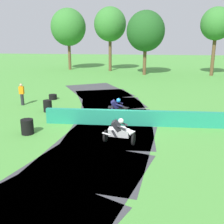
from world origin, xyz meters
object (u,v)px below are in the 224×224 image
motorcycle_chase_black (117,109)px  track_marshal (22,94)px  motorcycle_lead_white (120,132)px  tire_stack_mid_b (48,106)px  tire_stack_mid_a (27,127)px  tire_stack_far (53,97)px

motorcycle_chase_black → track_marshal: bearing=160.9°
track_marshal → motorcycle_lead_white: bearing=-39.7°
tire_stack_mid_b → track_marshal: (-2.51, 1.51, 0.42)m
tire_stack_mid_a → tire_stack_mid_b: size_ratio=1.00×
motorcycle_chase_black → track_marshal: 7.86m
tire_stack_mid_a → tire_stack_far: (-1.33, 7.92, -0.20)m
motorcycle_chase_black → tire_stack_mid_b: size_ratio=2.10×
tire_stack_mid_b → tire_stack_far: size_ratio=1.23×
tire_stack_far → track_marshal: track_marshal is taller
motorcycle_lead_white → tire_stack_mid_b: motorcycle_lead_white is taller
motorcycle_chase_black → tire_stack_mid_a: size_ratio=2.10×
motorcycle_lead_white → tire_stack_mid_a: size_ratio=2.13×
motorcycle_chase_black → tire_stack_mid_b: bearing=167.8°
motorcycle_chase_black → tire_stack_far: size_ratio=2.60×
tire_stack_mid_a → track_marshal: bearing=117.0°
motorcycle_chase_black → tire_stack_far: 7.46m
track_marshal → motorcycle_chase_black: bearing=-19.1°
motorcycle_chase_black → tire_stack_far: (-5.79, 4.68, -0.45)m
tire_stack_mid_a → track_marshal: 6.54m
motorcycle_lead_white → tire_stack_mid_b: (-5.47, 5.11, -0.25)m
motorcycle_chase_black → tire_stack_far: motorcycle_chase_black is taller
motorcycle_lead_white → tire_stack_far: size_ratio=2.63×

